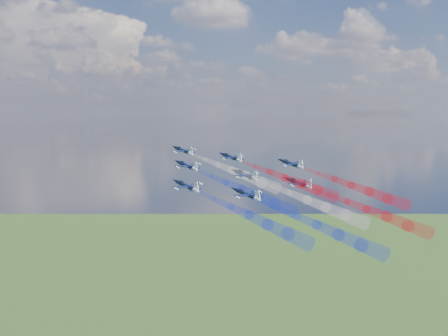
{
  "coord_description": "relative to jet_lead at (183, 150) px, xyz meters",
  "views": [
    {
      "loc": [
        -32.33,
        -128.31,
        190.07
      ],
      "look_at": [
        -4.86,
        15.09,
        174.98
      ],
      "focal_mm": 42.02,
      "sensor_mm": 36.0,
      "label": 1
    }
  ],
  "objects": [
    {
      "name": "trail_lead",
      "position": [
        11.68,
        -17.14,
        -4.5
      ],
      "size": [
        21.44,
        29.59,
        10.63
      ],
      "primitive_type": null,
      "rotation": [
        0.21,
        -0.07,
        0.58
      ],
      "color": "white"
    },
    {
      "name": "jet_inner_left",
      "position": [
        -0.89,
        -16.08,
        -3.04
      ],
      "size": [
        12.61,
        13.34,
        5.36
      ],
      "primitive_type": null,
      "rotation": [
        0.21,
        -0.07,
        0.58
      ],
      "color": "black"
    },
    {
      "name": "jet_rear_left",
      "position": [
        11.27,
        -36.78,
        -8.29
      ],
      "size": [
        12.61,
        13.34,
        5.36
      ],
      "primitive_type": null,
      "rotation": [
        0.21,
        -0.07,
        0.58
      ],
      "color": "black"
    },
    {
      "name": "trail_rear_right",
      "position": [
        40.22,
        -42.05,
        -12.01
      ],
      "size": [
        21.44,
        29.59,
        10.63
      ],
      "primitive_type": null,
      "rotation": [
        0.21,
        -0.07,
        0.58
      ],
      "color": "red"
    },
    {
      "name": "jet_inner_right",
      "position": [
        13.89,
        -5.03,
        -1.86
      ],
      "size": [
        12.61,
        13.34,
        5.36
      ],
      "primitive_type": null,
      "rotation": [
        0.21,
        -0.07,
        0.58
      ],
      "color": "black"
    },
    {
      "name": "jet_outer_right",
      "position": [
        31.16,
        -10.37,
        -3.66
      ],
      "size": [
        12.61,
        13.34,
        5.36
      ],
      "primitive_type": null,
      "rotation": [
        0.21,
        -0.07,
        0.58
      ],
      "color": "black"
    },
    {
      "name": "jet_lead",
      "position": [
        0.0,
        0.0,
        0.0
      ],
      "size": [
        12.61,
        13.34,
        5.36
      ],
      "primitive_type": null,
      "rotation": [
        0.21,
        -0.07,
        0.58
      ],
      "color": "black"
    },
    {
      "name": "jet_center_third",
      "position": [
        14.39,
        -21.79,
        -5.33
      ],
      "size": [
        12.61,
        13.34,
        5.36
      ],
      "primitive_type": null,
      "rotation": [
        0.21,
        -0.07,
        0.58
      ],
      "color": "black"
    },
    {
      "name": "trail_outer_right",
      "position": [
        42.84,
        -27.52,
        -8.16
      ],
      "size": [
        21.44,
        29.59,
        10.63
      ],
      "primitive_type": null,
      "rotation": [
        0.21,
        -0.07,
        0.58
      ],
      "color": "red"
    },
    {
      "name": "trail_rear_left",
      "position": [
        22.95,
        -53.92,
        -12.79
      ],
      "size": [
        21.44,
        29.59,
        10.63
      ],
      "primitive_type": null,
      "rotation": [
        0.21,
        -0.07,
        0.58
      ],
      "color": "#1931DC"
    },
    {
      "name": "trail_center_third",
      "position": [
        26.07,
        -38.93,
        -9.83
      ],
      "size": [
        21.44,
        29.59,
        10.63
      ],
      "primitive_type": null,
      "rotation": [
        0.21,
        -0.07,
        0.58
      ],
      "color": "white"
    },
    {
      "name": "jet_outer_left",
      "position": [
        -2.99,
        -32.97,
        -6.39
      ],
      "size": [
        12.61,
        13.34,
        5.36
      ],
      "primitive_type": null,
      "rotation": [
        0.21,
        -0.07,
        0.58
      ],
      "color": "black"
    },
    {
      "name": "trail_inner_right",
      "position": [
        25.57,
        -22.17,
        -6.36
      ],
      "size": [
        21.44,
        29.59,
        10.63
      ],
      "primitive_type": null,
      "rotation": [
        0.21,
        -0.07,
        0.58
      ],
      "color": "red"
    },
    {
      "name": "trail_inner_left",
      "position": [
        10.78,
        -33.22,
        -7.54
      ],
      "size": [
        21.44,
        29.59,
        10.63
      ],
      "primitive_type": null,
      "rotation": [
        0.21,
        -0.07,
        0.58
      ],
      "color": "#1931DC"
    },
    {
      "name": "trail_outer_left",
      "position": [
        8.69,
        -50.11,
        -10.89
      ],
      "size": [
        21.44,
        29.59,
        10.63
      ],
      "primitive_type": null,
      "rotation": [
        0.21,
        -0.07,
        0.58
      ],
      "color": "#1931DC"
    },
    {
      "name": "jet_rear_right",
      "position": [
        28.54,
        -24.91,
        -7.51
      ],
      "size": [
        12.61,
        13.34,
        5.36
      ],
      "primitive_type": null,
      "rotation": [
        0.21,
        -0.07,
        0.58
      ],
      "color": "black"
    }
  ]
}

